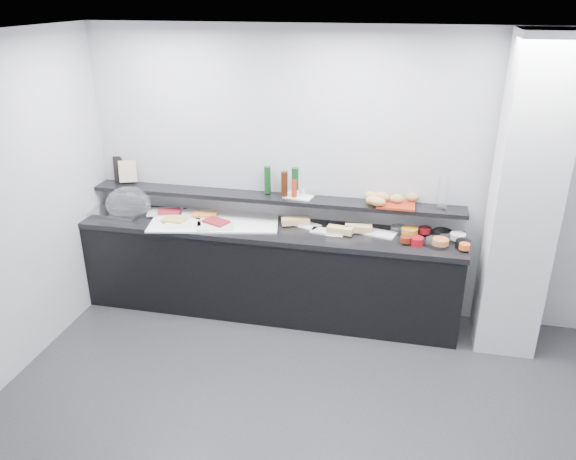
% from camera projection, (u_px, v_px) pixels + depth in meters
% --- Properties ---
extents(ground, '(5.00, 5.00, 0.00)m').
position_uv_depth(ground, '(306.00, 444.00, 3.97)').
color(ground, '#2D2D30').
rests_on(ground, ground).
extents(back_wall, '(5.00, 0.02, 2.70)m').
position_uv_depth(back_wall, '(348.00, 177.00, 5.23)').
color(back_wall, '#ADAFB4').
rests_on(back_wall, ground).
extents(ceiling, '(5.00, 5.00, 0.00)m').
position_uv_depth(ceiling, '(312.00, 44.00, 2.91)').
color(ceiling, white).
rests_on(ceiling, back_wall).
extents(column, '(0.50, 0.50, 2.70)m').
position_uv_depth(column, '(524.00, 202.00, 4.62)').
color(column, silver).
rests_on(column, ground).
extents(buffet_cabinet, '(3.60, 0.60, 0.85)m').
position_uv_depth(buffet_cabinet, '(269.00, 272.00, 5.47)').
color(buffet_cabinet, black).
rests_on(buffet_cabinet, ground).
extents(counter_top, '(3.62, 0.62, 0.05)m').
position_uv_depth(counter_top, '(268.00, 230.00, 5.29)').
color(counter_top, black).
rests_on(counter_top, buffet_cabinet).
extents(wall_shelf, '(3.60, 0.25, 0.04)m').
position_uv_depth(wall_shelf, '(272.00, 198.00, 5.35)').
color(wall_shelf, black).
rests_on(wall_shelf, back_wall).
extents(cloche_base, '(0.53, 0.38, 0.04)m').
position_uv_depth(cloche_base, '(119.00, 212.00, 5.58)').
color(cloche_base, '#AAADB1').
rests_on(cloche_base, counter_top).
extents(cloche_dome, '(0.52, 0.43, 0.34)m').
position_uv_depth(cloche_dome, '(128.00, 204.00, 5.51)').
color(cloche_dome, white).
rests_on(cloche_dome, cloche_base).
extents(linen_runner, '(1.31, 0.81, 0.01)m').
position_uv_depth(linen_runner, '(215.00, 221.00, 5.40)').
color(linen_runner, white).
rests_on(linen_runner, counter_top).
extents(platter_meat_a, '(0.39, 0.31, 0.01)m').
position_uv_depth(platter_meat_a, '(165.00, 212.00, 5.59)').
color(platter_meat_a, silver).
rests_on(platter_meat_a, linen_runner).
extents(food_meat_a, '(0.26, 0.21, 0.02)m').
position_uv_depth(food_meat_a, '(169.00, 211.00, 5.55)').
color(food_meat_a, maroon).
rests_on(food_meat_a, platter_meat_a).
extents(platter_salmon, '(0.36, 0.29, 0.01)m').
position_uv_depth(platter_salmon, '(195.00, 214.00, 5.52)').
color(platter_salmon, white).
rests_on(platter_salmon, linen_runner).
extents(food_salmon, '(0.26, 0.20, 0.02)m').
position_uv_depth(food_salmon, '(204.00, 214.00, 5.47)').
color(food_salmon, orange).
rests_on(food_salmon, platter_salmon).
extents(platter_cheese, '(0.39, 0.33, 0.01)m').
position_uv_depth(platter_cheese, '(183.00, 223.00, 5.31)').
color(platter_cheese, white).
rests_on(platter_cheese, linen_runner).
extents(food_cheese, '(0.23, 0.16, 0.02)m').
position_uv_depth(food_cheese, '(174.00, 220.00, 5.35)').
color(food_cheese, gold).
rests_on(food_cheese, platter_cheese).
extents(platter_meat_b, '(0.39, 0.32, 0.01)m').
position_uv_depth(platter_meat_b, '(215.00, 226.00, 5.26)').
color(platter_meat_b, white).
rests_on(platter_meat_b, linen_runner).
extents(food_meat_b, '(0.27, 0.23, 0.02)m').
position_uv_depth(food_meat_b, '(216.00, 222.00, 5.30)').
color(food_meat_b, maroon).
rests_on(food_meat_b, platter_meat_b).
extents(sandwich_plate_left, '(0.39, 0.29, 0.01)m').
position_uv_depth(sandwich_plate_left, '(302.00, 224.00, 5.34)').
color(sandwich_plate_left, white).
rests_on(sandwich_plate_left, counter_top).
extents(sandwich_food_left, '(0.28, 0.18, 0.06)m').
position_uv_depth(sandwich_food_left, '(295.00, 221.00, 5.31)').
color(sandwich_food_left, tan).
rests_on(sandwich_food_left, sandwich_plate_left).
extents(tongs_left, '(0.16, 0.02, 0.01)m').
position_uv_depth(tongs_left, '(298.00, 225.00, 5.28)').
color(tongs_left, silver).
rests_on(tongs_left, sandwich_plate_left).
extents(sandwich_plate_mid, '(0.32, 0.16, 0.01)m').
position_uv_depth(sandwich_plate_mid, '(328.00, 232.00, 5.17)').
color(sandwich_plate_mid, silver).
rests_on(sandwich_plate_mid, counter_top).
extents(sandwich_food_mid, '(0.24, 0.12, 0.06)m').
position_uv_depth(sandwich_food_mid, '(340.00, 230.00, 5.10)').
color(sandwich_food_mid, tan).
rests_on(sandwich_food_mid, sandwich_plate_mid).
extents(tongs_mid, '(0.16, 0.01, 0.01)m').
position_uv_depth(tongs_mid, '(334.00, 236.00, 5.04)').
color(tongs_mid, silver).
rests_on(tongs_mid, sandwich_plate_mid).
extents(sandwich_plate_right, '(0.41, 0.25, 0.01)m').
position_uv_depth(sandwich_plate_right, '(375.00, 233.00, 5.15)').
color(sandwich_plate_right, white).
rests_on(sandwich_plate_right, counter_top).
extents(sandwich_food_right, '(0.25, 0.12, 0.06)m').
position_uv_depth(sandwich_food_right, '(358.00, 228.00, 5.14)').
color(sandwich_food_right, tan).
rests_on(sandwich_food_right, sandwich_plate_right).
extents(tongs_right, '(0.15, 0.06, 0.01)m').
position_uv_depth(tongs_right, '(366.00, 232.00, 5.12)').
color(tongs_right, '#ACAEB3').
rests_on(tongs_right, sandwich_plate_right).
extents(bowl_glass_fruit, '(0.18, 0.18, 0.07)m').
position_uv_depth(bowl_glass_fruit, '(399.00, 230.00, 5.13)').
color(bowl_glass_fruit, white).
rests_on(bowl_glass_fruit, counter_top).
extents(fill_glass_fruit, '(0.15, 0.15, 0.05)m').
position_uv_depth(fill_glass_fruit, '(410.00, 231.00, 5.09)').
color(fill_glass_fruit, orange).
rests_on(fill_glass_fruit, bowl_glass_fruit).
extents(bowl_black_jam, '(0.19, 0.19, 0.07)m').
position_uv_depth(bowl_black_jam, '(442.00, 234.00, 5.05)').
color(bowl_black_jam, black).
rests_on(bowl_black_jam, counter_top).
extents(fill_black_jam, '(0.15, 0.15, 0.05)m').
position_uv_depth(fill_black_jam, '(425.00, 230.00, 5.10)').
color(fill_black_jam, '#5F0D13').
rests_on(fill_black_jam, bowl_black_jam).
extents(bowl_glass_cream, '(0.21, 0.21, 0.07)m').
position_uv_depth(bowl_glass_cream, '(449.00, 236.00, 5.00)').
color(bowl_glass_cream, white).
rests_on(bowl_glass_cream, counter_top).
extents(fill_glass_cream, '(0.18, 0.18, 0.05)m').
position_uv_depth(fill_glass_cream, '(458.00, 236.00, 4.97)').
color(fill_glass_cream, silver).
rests_on(fill_glass_cream, bowl_glass_cream).
extents(bowl_red_jam, '(0.14, 0.14, 0.07)m').
position_uv_depth(bowl_red_jam, '(417.00, 241.00, 4.90)').
color(bowl_red_jam, maroon).
rests_on(bowl_red_jam, counter_top).
extents(fill_red_jam, '(0.10, 0.10, 0.05)m').
position_uv_depth(fill_red_jam, '(406.00, 239.00, 4.91)').
color(fill_red_jam, '#631E0E').
rests_on(fill_red_jam, bowl_red_jam).
extents(bowl_glass_salmon, '(0.22, 0.22, 0.07)m').
position_uv_depth(bowl_glass_salmon, '(437.00, 243.00, 4.87)').
color(bowl_glass_salmon, white).
rests_on(bowl_glass_salmon, counter_top).
extents(fill_glass_salmon, '(0.18, 0.18, 0.05)m').
position_uv_depth(fill_glass_salmon, '(441.00, 242.00, 4.87)').
color(fill_glass_salmon, orange).
rests_on(fill_glass_salmon, bowl_glass_salmon).
extents(bowl_black_fruit, '(0.16, 0.16, 0.07)m').
position_uv_depth(bowl_black_fruit, '(463.00, 244.00, 4.84)').
color(bowl_black_fruit, black).
rests_on(bowl_black_fruit, counter_top).
extents(fill_black_fruit, '(0.11, 0.11, 0.05)m').
position_uv_depth(fill_black_fruit, '(465.00, 246.00, 4.78)').
color(fill_black_fruit, orange).
rests_on(fill_black_fruit, bowl_black_fruit).
extents(framed_print, '(0.22, 0.14, 0.26)m').
position_uv_depth(framed_print, '(124.00, 169.00, 5.71)').
color(framed_print, black).
rests_on(framed_print, wall_shelf).
extents(print_art, '(0.18, 0.11, 0.22)m').
position_uv_depth(print_art, '(128.00, 171.00, 5.63)').
color(print_art, '#C7A98F').
rests_on(print_art, framed_print).
extents(condiment_tray, '(0.29, 0.21, 0.01)m').
position_uv_depth(condiment_tray, '(298.00, 197.00, 5.31)').
color(condiment_tray, white).
rests_on(condiment_tray, wall_shelf).
extents(bottle_green_a, '(0.07, 0.07, 0.26)m').
position_uv_depth(bottle_green_a, '(268.00, 180.00, 5.34)').
color(bottle_green_a, '#103C14').
rests_on(bottle_green_a, condiment_tray).
extents(bottle_brown, '(0.08, 0.08, 0.24)m').
position_uv_depth(bottle_brown, '(284.00, 184.00, 5.26)').
color(bottle_brown, '#37190A').
rests_on(bottle_brown, condiment_tray).
extents(bottle_green_b, '(0.07, 0.07, 0.28)m').
position_uv_depth(bottle_green_b, '(295.00, 182.00, 5.24)').
color(bottle_green_b, '#0F3816').
rests_on(bottle_green_b, condiment_tray).
extents(bottle_hot, '(0.06, 0.06, 0.18)m').
position_uv_depth(bottle_hot, '(294.00, 188.00, 5.24)').
color(bottle_hot, red).
rests_on(bottle_hot, condiment_tray).
extents(shaker_salt, '(0.04, 0.04, 0.07)m').
position_uv_depth(shaker_salt, '(297.00, 193.00, 5.27)').
color(shaker_salt, silver).
rests_on(shaker_salt, condiment_tray).
extents(shaker_pepper, '(0.04, 0.04, 0.07)m').
position_uv_depth(shaker_pepper, '(303.00, 193.00, 5.29)').
color(shaker_pepper, white).
rests_on(shaker_pepper, condiment_tray).
extents(bread_tray, '(0.34, 0.24, 0.02)m').
position_uv_depth(bread_tray, '(396.00, 205.00, 5.09)').
color(bread_tray, '#A32811').
rests_on(bread_tray, wall_shelf).
extents(bread_roll_nw, '(0.15, 0.12, 0.08)m').
position_uv_depth(bread_roll_nw, '(371.00, 196.00, 5.17)').
color(bread_roll_nw, tan).
rests_on(bread_roll_nw, bread_tray).
extents(bread_roll_n, '(0.17, 0.13, 0.08)m').
position_uv_depth(bread_roll_n, '(382.00, 196.00, 5.16)').
color(bread_roll_n, '#CA7C4D').
rests_on(bread_roll_n, bread_tray).
extents(bread_roll_ne, '(0.12, 0.08, 0.08)m').
position_uv_depth(bread_roll_ne, '(413.00, 197.00, 5.14)').
color(bread_roll_ne, '#BE7F48').
rests_on(bread_roll_ne, bread_tray).
extents(bread_roll_sw, '(0.13, 0.09, 0.08)m').
position_uv_depth(bread_roll_sw, '(373.00, 200.00, 5.06)').
color(bread_roll_sw, tan).
rests_on(bread_roll_sw, bread_tray).
extents(bread_roll_s, '(0.16, 0.12, 0.08)m').
position_uv_depth(bread_roll_s, '(378.00, 202.00, 5.03)').
color(bread_roll_s, '#B79745').
rests_on(bread_roll_s, bread_tray).
extents(bread_roll_midw, '(0.13, 0.09, 0.08)m').
position_uv_depth(bread_roll_midw, '(383.00, 197.00, 5.13)').
color(bread_roll_midw, '#C18349').
rests_on(bread_roll_midw, bread_tray).
extents(bread_roll_mide, '(0.13, 0.08, 0.08)m').
position_uv_depth(bread_roll_mide, '(397.00, 199.00, 5.10)').
color(bread_roll_mide, '#B99846').
rests_on(bread_roll_mide, bread_tray).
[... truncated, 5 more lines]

